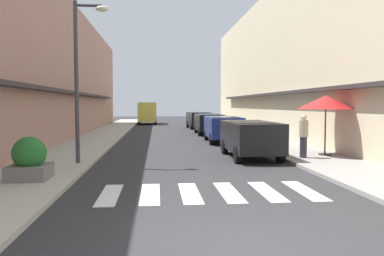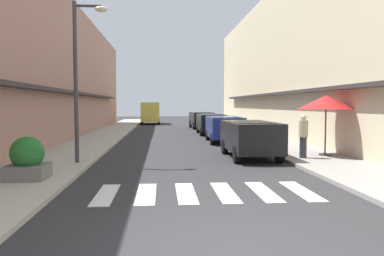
{
  "view_description": "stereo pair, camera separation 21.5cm",
  "coord_description": "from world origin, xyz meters",
  "px_view_note": "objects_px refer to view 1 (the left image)",
  "views": [
    {
      "loc": [
        -1.26,
        -5.34,
        2.13
      ],
      "look_at": [
        0.24,
        10.86,
        1.13
      ],
      "focal_mm": 35.57,
      "sensor_mm": 36.0,
      "label": 1
    },
    {
      "loc": [
        -1.04,
        -5.36,
        2.13
      ],
      "look_at": [
        0.24,
        10.86,
        1.13
      ],
      "focal_mm": 35.57,
      "sensor_mm": 36.0,
      "label": 2
    }
  ],
  "objects_px": {
    "cafe_umbrella": "(326,103)",
    "parked_car_near": "(250,135)",
    "pedestrian_walking_near": "(304,135)",
    "parked_car_distant": "(198,118)",
    "parked_car_mid": "(223,126)",
    "street_lamp": "(82,65)",
    "delivery_van": "(147,111)",
    "planter_corner": "(29,160)",
    "parked_car_far": "(209,122)"
  },
  "relations": [
    {
      "from": "cafe_umbrella",
      "to": "parked_car_near",
      "type": "bearing_deg",
      "value": 175.55
    },
    {
      "from": "cafe_umbrella",
      "to": "pedestrian_walking_near",
      "type": "bearing_deg",
      "value": -149.7
    },
    {
      "from": "parked_car_near",
      "to": "parked_car_distant",
      "type": "xyz_separation_m",
      "value": [
        -0.0,
        18.97,
        0.0
      ]
    },
    {
      "from": "parked_car_mid",
      "to": "street_lamp",
      "type": "bearing_deg",
      "value": -129.07
    },
    {
      "from": "delivery_van",
      "to": "pedestrian_walking_near",
      "type": "distance_m",
      "value": 29.1
    },
    {
      "from": "planter_corner",
      "to": "pedestrian_walking_near",
      "type": "xyz_separation_m",
      "value": [
        8.96,
        3.38,
        0.34
      ]
    },
    {
      "from": "parked_car_near",
      "to": "street_lamp",
      "type": "xyz_separation_m",
      "value": [
        -6.27,
        -1.41,
        2.57
      ]
    },
    {
      "from": "parked_car_distant",
      "to": "parked_car_mid",
      "type": "bearing_deg",
      "value": -90.0
    },
    {
      "from": "parked_car_distant",
      "to": "planter_corner",
      "type": "relative_size",
      "value": 3.8
    },
    {
      "from": "parked_car_far",
      "to": "parked_car_mid",
      "type": "bearing_deg",
      "value": -90.0
    },
    {
      "from": "pedestrian_walking_near",
      "to": "parked_car_mid",
      "type": "bearing_deg",
      "value": 83.28
    },
    {
      "from": "parked_car_mid",
      "to": "delivery_van",
      "type": "distance_m",
      "value": 21.65
    },
    {
      "from": "delivery_van",
      "to": "parked_car_near",
      "type": "bearing_deg",
      "value": -80.15
    },
    {
      "from": "delivery_van",
      "to": "planter_corner",
      "type": "xyz_separation_m",
      "value": [
        -2.38,
        -31.73,
        -0.77
      ]
    },
    {
      "from": "cafe_umbrella",
      "to": "planter_corner",
      "type": "bearing_deg",
      "value": -158.13
    },
    {
      "from": "parked_car_mid",
      "to": "delivery_van",
      "type": "xyz_separation_m",
      "value": [
        -4.76,
        21.12,
        0.48
      ]
    },
    {
      "from": "street_lamp",
      "to": "pedestrian_walking_near",
      "type": "distance_m",
      "value": 8.48
    },
    {
      "from": "delivery_van",
      "to": "cafe_umbrella",
      "type": "bearing_deg",
      "value": -74.37
    },
    {
      "from": "parked_car_mid",
      "to": "parked_car_distant",
      "type": "xyz_separation_m",
      "value": [
        0.0,
        12.65,
        0.0
      ]
    },
    {
      "from": "planter_corner",
      "to": "parked_car_mid",
      "type": "bearing_deg",
      "value": 56.07
    },
    {
      "from": "delivery_van",
      "to": "planter_corner",
      "type": "bearing_deg",
      "value": -94.28
    },
    {
      "from": "parked_car_distant",
      "to": "delivery_van",
      "type": "relative_size",
      "value": 0.81
    },
    {
      "from": "parked_car_far",
      "to": "planter_corner",
      "type": "height_order",
      "value": "parked_car_far"
    },
    {
      "from": "delivery_van",
      "to": "planter_corner",
      "type": "height_order",
      "value": "delivery_van"
    },
    {
      "from": "street_lamp",
      "to": "planter_corner",
      "type": "bearing_deg",
      "value": -106.78
    },
    {
      "from": "delivery_van",
      "to": "pedestrian_walking_near",
      "type": "xyz_separation_m",
      "value": [
        6.58,
        -28.35,
        -0.43
      ]
    },
    {
      "from": "delivery_van",
      "to": "street_lamp",
      "type": "height_order",
      "value": "street_lamp"
    },
    {
      "from": "parked_car_mid",
      "to": "planter_corner",
      "type": "relative_size",
      "value": 3.63
    },
    {
      "from": "delivery_van",
      "to": "street_lamp",
      "type": "xyz_separation_m",
      "value": [
        -1.51,
        -28.84,
        2.08
      ]
    },
    {
      "from": "delivery_van",
      "to": "parked_car_mid",
      "type": "bearing_deg",
      "value": -77.3
    },
    {
      "from": "parked_car_near",
      "to": "cafe_umbrella",
      "type": "distance_m",
      "value": 3.26
    },
    {
      "from": "parked_car_far",
      "to": "parked_car_distant",
      "type": "distance_m",
      "value": 6.79
    },
    {
      "from": "cafe_umbrella",
      "to": "pedestrian_walking_near",
      "type": "distance_m",
      "value": 1.83
    },
    {
      "from": "parked_car_far",
      "to": "parked_car_distant",
      "type": "xyz_separation_m",
      "value": [
        -0.0,
        6.79,
        -0.0
      ]
    },
    {
      "from": "planter_corner",
      "to": "parked_car_near",
      "type": "bearing_deg",
      "value": 31.03
    },
    {
      "from": "parked_car_near",
      "to": "delivery_van",
      "type": "xyz_separation_m",
      "value": [
        -4.76,
        27.44,
        0.48
      ]
    },
    {
      "from": "parked_car_near",
      "to": "planter_corner",
      "type": "bearing_deg",
      "value": -148.97
    },
    {
      "from": "parked_car_mid",
      "to": "pedestrian_walking_near",
      "type": "distance_m",
      "value": 7.45
    },
    {
      "from": "parked_car_near",
      "to": "parked_car_far",
      "type": "height_order",
      "value": "same"
    },
    {
      "from": "planter_corner",
      "to": "cafe_umbrella",
      "type": "bearing_deg",
      "value": 21.87
    },
    {
      "from": "street_lamp",
      "to": "cafe_umbrella",
      "type": "xyz_separation_m",
      "value": [
        9.25,
        1.17,
        -1.27
      ]
    },
    {
      "from": "pedestrian_walking_near",
      "to": "planter_corner",
      "type": "bearing_deg",
      "value": 179.84
    },
    {
      "from": "parked_car_far",
      "to": "parked_car_distant",
      "type": "bearing_deg",
      "value": 90.0
    },
    {
      "from": "delivery_van",
      "to": "parked_car_distant",
      "type": "bearing_deg",
      "value": -60.66
    },
    {
      "from": "delivery_van",
      "to": "cafe_umbrella",
      "type": "relative_size",
      "value": 2.27
    },
    {
      "from": "parked_car_near",
      "to": "parked_car_distant",
      "type": "bearing_deg",
      "value": 90.0
    },
    {
      "from": "parked_car_far",
      "to": "parked_car_distant",
      "type": "relative_size",
      "value": 1.02
    },
    {
      "from": "parked_car_mid",
      "to": "pedestrian_walking_near",
      "type": "bearing_deg",
      "value": -75.86
    },
    {
      "from": "parked_car_distant",
      "to": "parked_car_near",
      "type": "bearing_deg",
      "value": -90.0
    },
    {
      "from": "parked_car_near",
      "to": "parked_car_mid",
      "type": "bearing_deg",
      "value": 90.0
    }
  ]
}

